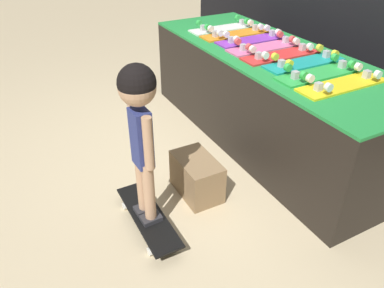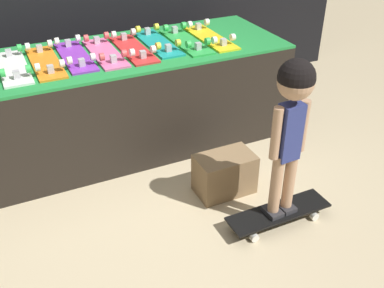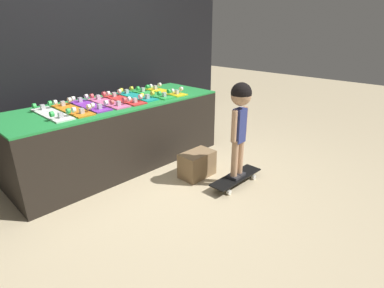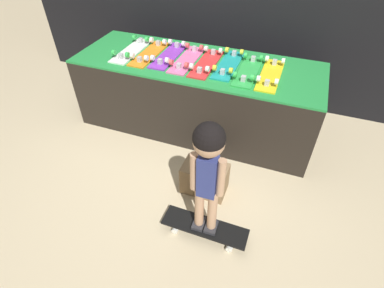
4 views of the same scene
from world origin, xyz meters
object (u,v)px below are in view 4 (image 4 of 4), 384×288
(skateboard_white_on_rack, at_px, (132,50))
(skateboard_red_on_rack, at_px, (207,63))
(skateboard_green_on_rack, at_px, (248,70))
(child, at_px, (208,162))
(skateboard_purple_on_rack, at_px, (169,55))
(skateboard_on_floor, at_px, (205,227))
(skateboard_teal_on_rack, at_px, (228,64))
(skateboard_pink_on_rack, at_px, (187,59))
(skateboard_yellow_on_rack, at_px, (271,74))
(skateboard_orange_on_rack, at_px, (149,53))
(storage_box, at_px, (205,178))

(skateboard_white_on_rack, distance_m, skateboard_red_on_rack, 0.84)
(skateboard_green_on_rack, distance_m, child, 1.31)
(skateboard_purple_on_rack, xyz_separation_m, skateboard_on_floor, (0.87, -1.36, -0.72))
(skateboard_purple_on_rack, relative_size, skateboard_teal_on_rack, 1.00)
(skateboard_green_on_rack, bearing_deg, skateboard_pink_on_rack, 177.99)
(skateboard_pink_on_rack, height_order, skateboard_red_on_rack, same)
(skateboard_purple_on_rack, bearing_deg, skateboard_green_on_rack, -3.24)
(skateboard_purple_on_rack, relative_size, skateboard_on_floor, 0.95)
(skateboard_white_on_rack, bearing_deg, skateboard_red_on_rack, -0.24)
(skateboard_red_on_rack, xyz_separation_m, skateboard_green_on_rack, (0.42, -0.01, 0.00))
(skateboard_yellow_on_rack, bearing_deg, skateboard_orange_on_rack, 179.10)
(skateboard_red_on_rack, relative_size, storage_box, 1.64)
(skateboard_red_on_rack, bearing_deg, skateboard_purple_on_rack, 175.50)
(skateboard_yellow_on_rack, relative_size, skateboard_on_floor, 0.95)
(skateboard_orange_on_rack, xyz_separation_m, storage_box, (0.93, -0.90, -0.65))
(child, relative_size, storage_box, 2.55)
(skateboard_orange_on_rack, xyz_separation_m, child, (1.08, -1.33, -0.00))
(skateboard_white_on_rack, relative_size, skateboard_red_on_rack, 1.00)
(skateboard_white_on_rack, bearing_deg, child, -45.80)
(skateboard_orange_on_rack, bearing_deg, child, -50.87)
(skateboard_green_on_rack, xyz_separation_m, child, (0.03, -1.31, -0.00))
(skateboard_red_on_rack, distance_m, child, 1.40)
(skateboard_white_on_rack, distance_m, skateboard_on_floor, 1.99)
(skateboard_purple_on_rack, bearing_deg, skateboard_orange_on_rack, -172.41)
(skateboard_green_on_rack, relative_size, storage_box, 1.64)
(skateboard_green_on_rack, xyz_separation_m, skateboard_on_floor, (0.03, -1.31, -0.72))
(skateboard_white_on_rack, relative_size, skateboard_teal_on_rack, 1.00)
(skateboard_purple_on_rack, xyz_separation_m, storage_box, (0.72, -0.92, -0.65))
(skateboard_red_on_rack, bearing_deg, skateboard_pink_on_rack, 177.95)
(skateboard_teal_on_rack, xyz_separation_m, child, (0.24, -1.37, -0.00))
(skateboard_white_on_rack, distance_m, skateboard_purple_on_rack, 0.42)
(skateboard_red_on_rack, height_order, storage_box, skateboard_red_on_rack)
(skateboard_red_on_rack, bearing_deg, skateboard_white_on_rack, 179.76)
(child, bearing_deg, skateboard_red_on_rack, 106.47)
(skateboard_yellow_on_rack, bearing_deg, skateboard_white_on_rack, 179.28)
(skateboard_green_on_rack, bearing_deg, skateboard_orange_on_rack, 178.93)
(skateboard_white_on_rack, distance_m, skateboard_pink_on_rack, 0.63)
(skateboard_orange_on_rack, height_order, skateboard_purple_on_rack, same)
(skateboard_orange_on_rack, xyz_separation_m, skateboard_red_on_rack, (0.63, -0.01, 0.00))
(skateboard_orange_on_rack, relative_size, skateboard_purple_on_rack, 1.00)
(skateboard_pink_on_rack, relative_size, skateboard_teal_on_rack, 1.00)
(skateboard_red_on_rack, relative_size, skateboard_green_on_rack, 1.00)
(skateboard_white_on_rack, bearing_deg, skateboard_orange_on_rack, 0.41)
(skateboard_green_on_rack, relative_size, skateboard_yellow_on_rack, 1.00)
(skateboard_red_on_rack, bearing_deg, storage_box, -71.27)
(skateboard_white_on_rack, xyz_separation_m, skateboard_green_on_rack, (1.26, -0.02, 0.00))
(skateboard_green_on_rack, bearing_deg, skateboard_on_floor, -88.58)
(skateboard_pink_on_rack, height_order, skateboard_yellow_on_rack, same)
(skateboard_pink_on_rack, relative_size, skateboard_green_on_rack, 1.00)
(skateboard_teal_on_rack, distance_m, child, 1.39)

